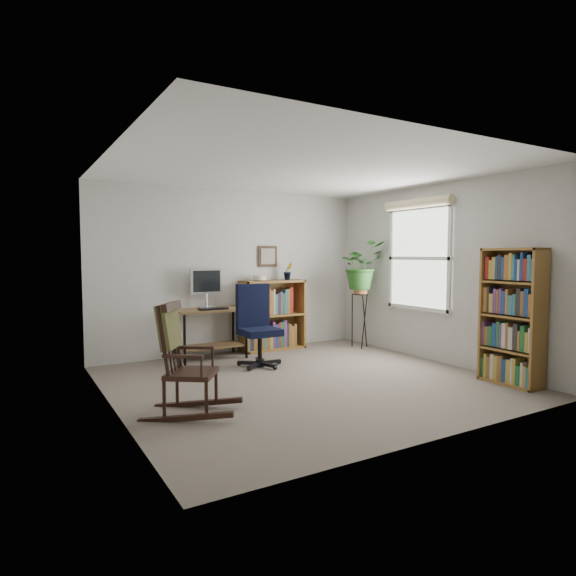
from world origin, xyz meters
TOP-DOWN VIEW (x-y plane):
  - floor at (0.00, 0.00)m, footprint 4.20×4.00m
  - ceiling at (0.00, 0.00)m, footprint 4.20×4.00m
  - wall_back at (0.00, 2.00)m, footprint 4.20×0.00m
  - wall_front at (0.00, -2.00)m, footprint 4.20×0.00m
  - wall_left at (-2.10, 0.00)m, footprint 0.00×4.00m
  - wall_right at (2.10, 0.00)m, footprint 0.00×4.00m
  - window at (2.06, 0.30)m, footprint 0.12×1.20m
  - desk at (-0.50, 1.70)m, footprint 0.97×0.53m
  - monitor at (-0.50, 1.84)m, footprint 0.46×0.16m
  - keyboard at (-0.50, 1.58)m, footprint 0.40×0.15m
  - office_chair at (-0.12, 0.91)m, footprint 0.61×0.61m
  - rocking_chair at (-1.51, -0.44)m, footprint 1.04×0.96m
  - low_bookshelf at (0.56, 1.82)m, footprint 1.01×0.34m
  - tall_bookshelf at (1.92, -1.27)m, footprint 0.29×0.67m
  - plant_stand at (1.80, 1.24)m, footprint 0.32×0.32m
  - spider_plant at (1.80, 1.24)m, footprint 1.69×1.87m
  - potted_plant_small at (0.84, 1.83)m, footprint 0.13×0.24m
  - framed_picture at (0.56, 1.97)m, footprint 0.32×0.04m

SIDE VIEW (x-z plane):
  - floor at x=0.00m, z-range 0.00..0.00m
  - desk at x=-0.50m, z-range 0.00..0.70m
  - plant_stand at x=1.80m, z-range 0.00..0.99m
  - rocking_chair at x=-1.51m, z-range 0.00..1.04m
  - low_bookshelf at x=0.56m, z-range 0.00..1.06m
  - office_chair at x=-0.12m, z-range 0.00..1.08m
  - keyboard at x=-0.50m, z-range 0.70..0.72m
  - tall_bookshelf at x=1.92m, z-range 0.00..1.53m
  - monitor at x=-0.50m, z-range 0.70..1.26m
  - potted_plant_small at x=0.84m, z-range 1.06..1.17m
  - wall_back at x=0.00m, z-range 0.00..2.40m
  - wall_front at x=0.00m, z-range 0.00..2.40m
  - wall_left at x=-2.10m, z-range 0.00..2.40m
  - wall_right at x=2.10m, z-range 0.00..2.40m
  - window at x=2.06m, z-range 0.65..2.15m
  - framed_picture at x=0.56m, z-range 1.27..1.59m
  - spider_plant at x=1.80m, z-range 0.91..2.38m
  - ceiling at x=0.00m, z-range 2.40..2.40m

